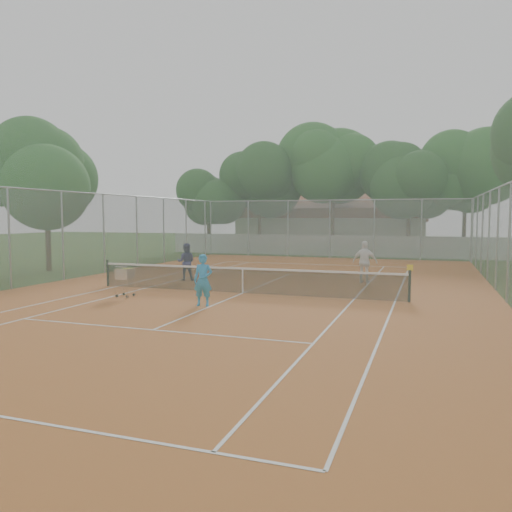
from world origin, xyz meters
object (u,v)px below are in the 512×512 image
(tennis_net, at_px, (243,280))
(player_far_right, at_px, (365,262))
(ball_hopper, at_px, (125,281))
(clubhouse, at_px, (333,224))
(player_far_left, at_px, (186,262))
(player_near, at_px, (203,280))

(tennis_net, distance_m, player_far_right, 5.96)
(ball_hopper, bearing_deg, player_far_right, 38.36)
(clubhouse, relative_size, player_far_left, 9.89)
(ball_hopper, bearing_deg, tennis_net, 27.97)
(tennis_net, relative_size, clubhouse, 0.72)
(player_far_right, bearing_deg, tennis_net, 56.15)
(player_far_right, height_order, ball_hopper, player_far_right)
(clubhouse, bearing_deg, ball_hopper, -93.00)
(clubhouse, xyz_separation_m, player_far_right, (5.93, -24.54, -1.27))
(player_far_left, bearing_deg, player_near, 104.00)
(tennis_net, xyz_separation_m, player_far_right, (3.93, 4.46, 0.42))
(tennis_net, xyz_separation_m, clubhouse, (-2.00, 29.00, 1.69))
(tennis_net, height_order, ball_hopper, ball_hopper)
(tennis_net, bearing_deg, player_far_left, 144.06)
(player_near, xyz_separation_m, player_far_left, (-3.47, 5.58, -0.00))
(clubhouse, distance_m, player_far_left, 26.39)
(player_near, relative_size, ball_hopper, 1.48)
(tennis_net, height_order, clubhouse, clubhouse)
(tennis_net, distance_m, player_far_left, 4.62)
(clubhouse, xyz_separation_m, player_near, (1.74, -31.88, -1.35))
(player_near, bearing_deg, ball_hopper, 158.94)
(player_far_left, distance_m, ball_hopper, 4.89)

